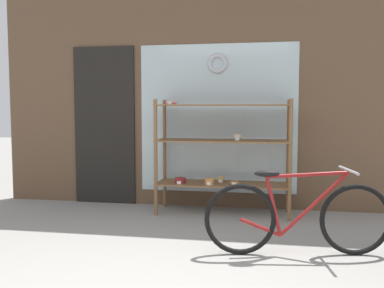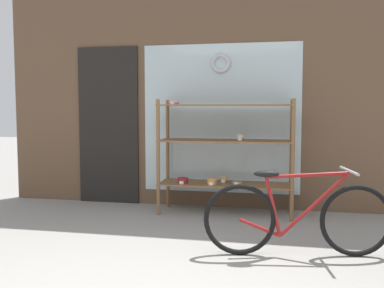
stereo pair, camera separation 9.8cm
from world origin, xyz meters
name	(u,v)px [view 1 (the left image)]	position (x,y,z in m)	size (l,w,h in m)	color
storefront_facade	(200,72)	(-0.03, 3.01, 1.76)	(5.45, 0.13, 3.61)	brown
display_case	(222,147)	(0.29, 2.62, 0.81)	(1.61, 0.49, 1.39)	brown
bicycle	(297,216)	(1.10, 1.25, 0.34)	(1.62, 0.46, 0.76)	black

